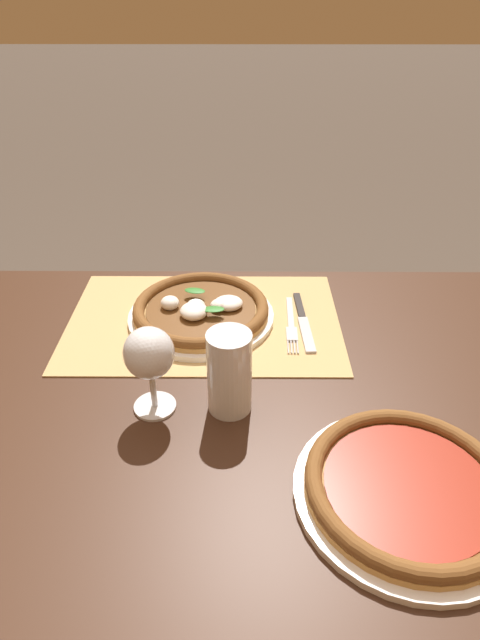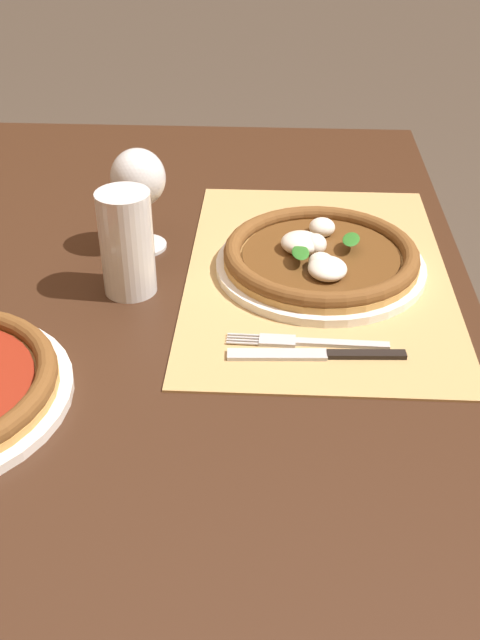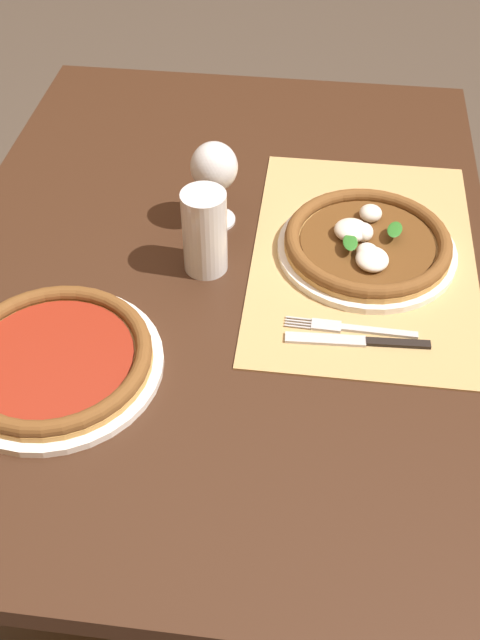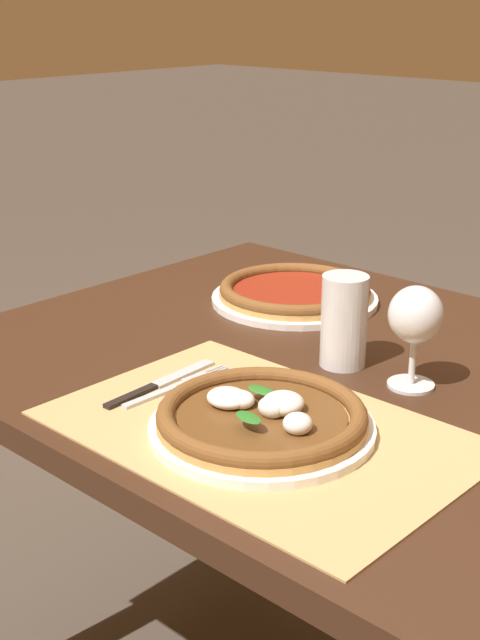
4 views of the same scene
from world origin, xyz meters
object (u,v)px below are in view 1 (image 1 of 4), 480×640
(pizza_near, at_px, (201,310))
(knife, at_px, (303,321))
(pizza_far, at_px, (408,488))
(wine_glass, at_px, (149,357))
(pint_glass, at_px, (229,374))
(fork, at_px, (291,324))

(pizza_near, distance_m, knife, 0.21)
(pizza_far, bearing_deg, wine_glass, -25.66)
(pint_glass, relative_size, knife, 0.67)
(pint_glass, xyz_separation_m, knife, (-0.14, -0.25, -0.06))
(pint_glass, bearing_deg, fork, -116.55)
(pizza_near, bearing_deg, fork, 172.83)
(pizza_near, distance_m, pizza_far, 0.54)
(fork, bearing_deg, pint_glass, 63.45)
(pizza_far, xyz_separation_m, wine_glass, (0.37, -0.18, 0.09))
(pizza_near, xyz_separation_m, pizza_far, (-0.31, 0.44, -0.00))
(pizza_far, xyz_separation_m, fork, (0.13, -0.42, -0.01))
(pint_glass, height_order, knife, pint_glass)
(pizza_near, distance_m, wine_glass, 0.28)
(pizza_far, xyz_separation_m, pint_glass, (0.25, -0.18, 0.05))
(pizza_near, xyz_separation_m, knife, (-0.21, 0.01, -0.02))
(pint_glass, relative_size, fork, 0.72)
(wine_glass, relative_size, fork, 0.77)
(pizza_near, height_order, wine_glass, wine_glass)
(fork, bearing_deg, pizza_near, -7.17)
(pint_glass, height_order, fork, pint_glass)
(pizza_near, bearing_deg, pint_glass, 103.81)
(fork, relative_size, knife, 0.93)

